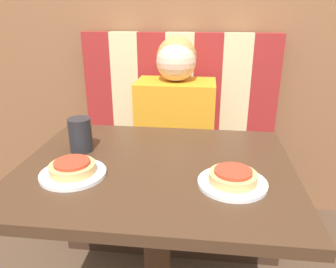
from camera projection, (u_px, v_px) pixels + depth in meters
name	position (u px, v px, depth m)	size (l,w,h in m)	color
booth_seat	(175.00, 195.00, 1.93)	(1.13, 0.54, 0.45)	#382319
booth_backrest	(180.00, 92.00, 1.94)	(1.13, 0.06, 0.68)	maroon
dining_table	(156.00, 193.00, 1.13)	(0.91, 0.73, 0.76)	#422B1C
person	(176.00, 107.00, 1.74)	(0.41, 0.26, 0.68)	orange
plate_left	(73.00, 174.00, 1.02)	(0.21, 0.21, 0.01)	white
plate_right	(232.00, 183.00, 0.97)	(0.21, 0.21, 0.01)	white
pizza_left	(72.00, 167.00, 1.02)	(0.14, 0.14, 0.04)	tan
pizza_right	(233.00, 176.00, 0.96)	(0.14, 0.14, 0.04)	tan
drinking_cup	(80.00, 135.00, 1.18)	(0.08, 0.08, 0.12)	#232328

